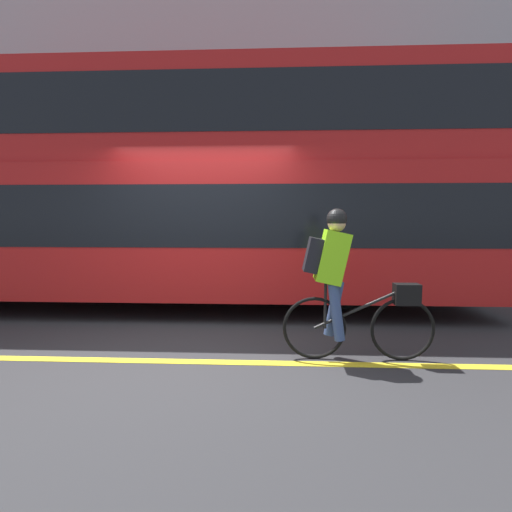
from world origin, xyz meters
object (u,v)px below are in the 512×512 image
at_px(trash_bin, 192,256).
at_px(street_sign_post, 105,218).
at_px(cyclist_on_bike, 343,279).
at_px(bus, 135,184).

bearing_deg(trash_bin, street_sign_post, -179.83).
height_order(cyclist_on_bike, street_sign_post, street_sign_post).
bearing_deg(trash_bin, bus, -98.16).
height_order(cyclist_on_bike, trash_bin, cyclist_on_bike).
height_order(trash_bin, street_sign_post, street_sign_post).
xyz_separation_m(bus, trash_bin, (0.39, 2.73, -1.49)).
bearing_deg(cyclist_on_bike, trash_bin, 117.32).
bearing_deg(street_sign_post, trash_bin, 0.17).
height_order(bus, trash_bin, bus).
distance_m(trash_bin, street_sign_post, 2.30).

